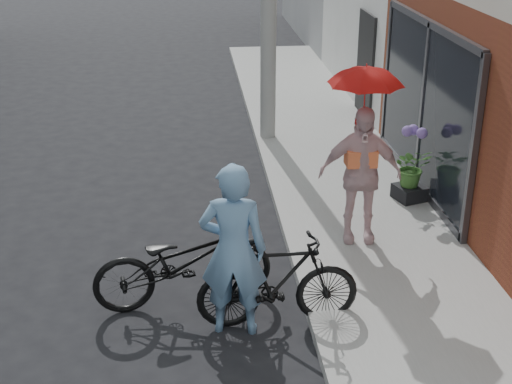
{
  "coord_description": "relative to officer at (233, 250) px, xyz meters",
  "views": [
    {
      "loc": [
        -0.31,
        -6.46,
        4.38
      ],
      "look_at": [
        0.42,
        1.14,
        1.1
      ],
      "focal_mm": 50.0,
      "sensor_mm": 36.0,
      "label": 1
    }
  ],
  "objects": [
    {
      "name": "ground",
      "position": [
        -0.07,
        0.01,
        -0.95
      ],
      "size": [
        80.0,
        80.0,
        0.0
      ],
      "primitive_type": "plane",
      "color": "black",
      "rests_on": "ground"
    },
    {
      "name": "sidewalk",
      "position": [
        2.03,
        2.01,
        -0.89
      ],
      "size": [
        2.2,
        24.0,
        0.12
      ],
      "primitive_type": "cube",
      "color": "gray",
      "rests_on": "ground"
    },
    {
      "name": "curb",
      "position": [
        0.87,
        2.01,
        -0.89
      ],
      "size": [
        0.12,
        24.0,
        0.12
      ],
      "primitive_type": "cube",
      "color": "#9E9E99",
      "rests_on": "ground"
    },
    {
      "name": "officer",
      "position": [
        0.0,
        0.0,
        0.0
      ],
      "size": [
        0.75,
        0.55,
        1.91
      ],
      "primitive_type": "imported",
      "rotation": [
        0.0,
        0.0,
        3.0
      ],
      "color": "#6790B7",
      "rests_on": "ground"
    },
    {
      "name": "bike_left",
      "position": [
        -0.53,
        0.58,
        -0.42
      ],
      "size": [
        2.11,
        1.03,
        1.06
      ],
      "primitive_type": "imported",
      "rotation": [
        0.0,
        0.0,
        1.74
      ],
      "color": "black",
      "rests_on": "ground"
    },
    {
      "name": "bike_right",
      "position": [
        0.47,
        0.06,
        -0.43
      ],
      "size": [
        1.76,
        0.55,
        1.05
      ],
      "primitive_type": "imported",
      "rotation": [
        0.0,
        0.0,
        1.6
      ],
      "color": "black",
      "rests_on": "ground"
    },
    {
      "name": "kimono_woman",
      "position": [
        1.73,
        1.77,
        0.06
      ],
      "size": [
        1.09,
        0.54,
        1.79
      ],
      "primitive_type": "imported",
      "rotation": [
        0.0,
        0.0,
        -0.1
      ],
      "color": "beige",
      "rests_on": "sidewalk"
    },
    {
      "name": "parasol",
      "position": [
        1.73,
        1.77,
        1.35
      ],
      "size": [
        0.89,
        0.89,
        0.78
      ],
      "primitive_type": "imported",
      "color": "red",
      "rests_on": "kimono_woman"
    },
    {
      "name": "planter",
      "position": [
        2.79,
        2.94,
        -0.73
      ],
      "size": [
        0.51,
        0.51,
        0.21
      ],
      "primitive_type": "cube",
      "rotation": [
        0.0,
        0.0,
        0.32
      ],
      "color": "black",
      "rests_on": "sidewalk"
    },
    {
      "name": "potted_plant",
      "position": [
        2.79,
        2.94,
        -0.32
      ],
      "size": [
        0.53,
        0.46,
        0.59
      ],
      "primitive_type": "imported",
      "color": "#3B6A2A",
      "rests_on": "planter"
    }
  ]
}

